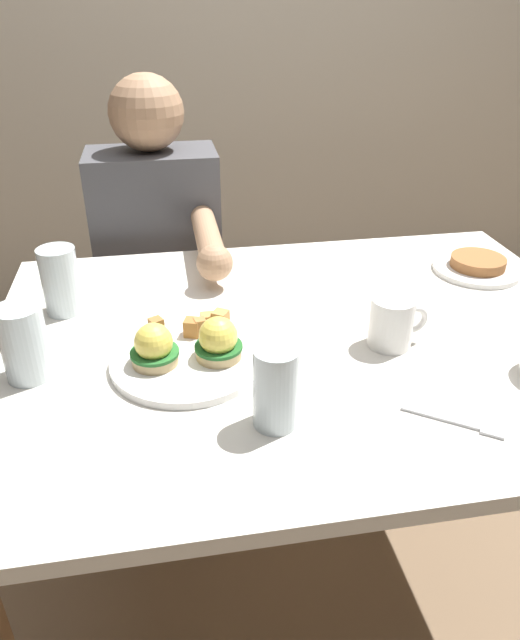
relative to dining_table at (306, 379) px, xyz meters
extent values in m
plane|color=#7F664C|center=(0.00, 0.00, -0.63)|extent=(6.00, 6.00, 0.00)
cube|color=white|center=(0.00, 0.00, 0.09)|extent=(1.20, 0.90, 0.03)
cube|color=#B23838|center=(0.00, -0.40, 0.10)|extent=(1.20, 0.06, 0.00)
cube|color=#B23838|center=(0.00, 0.40, 0.10)|extent=(1.20, 0.06, 0.00)
cube|color=brown|center=(-0.55, 0.40, -0.28)|extent=(0.06, 0.06, 0.71)
cube|color=brown|center=(0.55, 0.40, -0.28)|extent=(0.06, 0.06, 0.71)
cylinder|color=white|center=(-0.23, -0.06, 0.11)|extent=(0.27, 0.27, 0.01)
cylinder|color=tan|center=(-0.29, -0.07, 0.13)|extent=(0.08, 0.08, 0.02)
cylinder|color=#286B2D|center=(-0.29, -0.07, 0.14)|extent=(0.08, 0.08, 0.01)
sphere|color=#F7DB56|center=(-0.29, -0.07, 0.16)|extent=(0.07, 0.07, 0.07)
cylinder|color=tan|center=(-0.18, -0.07, 0.13)|extent=(0.08, 0.08, 0.02)
cylinder|color=#236028|center=(-0.18, -0.07, 0.14)|extent=(0.08, 0.08, 0.01)
sphere|color=#F7DB56|center=(-0.18, -0.07, 0.16)|extent=(0.07, 0.07, 0.07)
cube|color=tan|center=(-0.16, 0.03, 0.14)|extent=(0.04, 0.04, 0.04)
cube|color=tan|center=(-0.19, 0.03, 0.13)|extent=(0.03, 0.03, 0.03)
cube|color=#AD7038|center=(-0.22, 0.01, 0.14)|extent=(0.03, 0.03, 0.03)
cube|color=#B77A42|center=(-0.20, 0.01, 0.14)|extent=(0.02, 0.02, 0.03)
cube|color=#AD7038|center=(-0.28, 0.01, 0.14)|extent=(0.03, 0.03, 0.04)
cylinder|color=white|center=(0.14, -0.06, 0.15)|extent=(0.08, 0.08, 0.09)
cylinder|color=black|center=(0.14, -0.06, 0.20)|extent=(0.07, 0.07, 0.01)
torus|color=white|center=(0.18, -0.06, 0.16)|extent=(0.06, 0.02, 0.06)
cube|color=silver|center=(0.14, -0.28, 0.11)|extent=(0.10, 0.08, 0.00)
cube|color=silver|center=(0.20, -0.33, 0.11)|extent=(0.04, 0.04, 0.00)
cylinder|color=silver|center=(-0.50, -0.05, 0.17)|extent=(0.08, 0.08, 0.13)
cylinder|color=silver|center=(-0.50, -0.05, 0.14)|extent=(0.07, 0.07, 0.06)
cylinder|color=silver|center=(-0.11, -0.25, 0.17)|extent=(0.07, 0.07, 0.13)
cylinder|color=silver|center=(-0.11, -0.25, 0.14)|extent=(0.06, 0.06, 0.07)
cylinder|color=silver|center=(-0.47, 0.18, 0.18)|extent=(0.07, 0.07, 0.14)
cylinder|color=silver|center=(-0.47, 0.18, 0.15)|extent=(0.07, 0.07, 0.10)
cylinder|color=white|center=(0.46, 0.21, 0.11)|extent=(0.20, 0.20, 0.01)
cylinder|color=#A36638|center=(0.46, 0.21, 0.13)|extent=(0.12, 0.12, 0.02)
cylinder|color=#33333D|center=(-0.36, 0.53, -0.41)|extent=(0.11, 0.11, 0.45)
cylinder|color=#33333D|center=(-0.18, 0.53, -0.41)|extent=(0.11, 0.11, 0.45)
cube|color=#4C4C51|center=(-0.27, 0.63, 0.07)|extent=(0.34, 0.20, 0.50)
sphere|color=tan|center=(-0.27, 0.63, 0.41)|extent=(0.19, 0.19, 0.19)
cylinder|color=tan|center=(-0.15, 0.38, 0.17)|extent=(0.06, 0.30, 0.06)
sphere|color=tan|center=(-0.15, 0.23, 0.17)|extent=(0.08, 0.08, 0.08)
camera|label=1|loc=(-0.26, -0.94, 0.69)|focal=33.16mm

